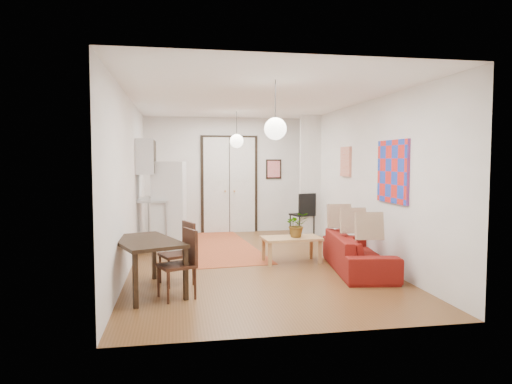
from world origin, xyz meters
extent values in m
plane|color=brown|center=(0.00, 0.00, 0.00)|extent=(7.00, 7.00, 0.00)
cube|color=white|center=(0.00, 0.00, 2.90)|extent=(4.20, 7.00, 0.02)
cube|color=silver|center=(0.00, 3.50, 1.45)|extent=(4.20, 0.02, 2.90)
cube|color=silver|center=(0.00, -3.50, 1.45)|extent=(4.20, 0.02, 2.90)
cube|color=silver|center=(-2.10, 0.00, 1.45)|extent=(0.02, 7.00, 2.90)
cube|color=silver|center=(2.10, 0.00, 1.45)|extent=(0.02, 7.00, 2.90)
cube|color=white|center=(0.00, 3.46, 1.20)|extent=(1.44, 0.06, 2.50)
cube|color=silver|center=(1.85, 2.55, 1.45)|extent=(0.50, 0.10, 2.90)
cube|color=silver|center=(-1.92, 1.50, 1.90)|extent=(0.35, 1.00, 0.70)
cube|color=red|center=(2.08, -1.25, 1.65)|extent=(0.05, 1.00, 1.00)
cube|color=beige|center=(2.08, 0.80, 1.80)|extent=(0.05, 0.50, 0.60)
cube|color=red|center=(1.15, 3.47, 1.60)|extent=(0.40, 0.03, 0.50)
cube|color=brown|center=(-2.07, 2.00, 1.95)|extent=(0.03, 0.44, 0.54)
sphere|color=white|center=(0.00, 2.00, 2.25)|extent=(0.30, 0.30, 0.30)
cylinder|color=black|center=(0.00, 2.00, 2.65)|extent=(0.01, 0.01, 0.50)
sphere|color=white|center=(0.00, -2.00, 2.25)|extent=(0.30, 0.30, 0.30)
cylinder|color=black|center=(0.00, -2.00, 2.65)|extent=(0.01, 0.01, 0.50)
cube|color=#B3492C|center=(-0.46, 1.52, 0.00)|extent=(1.76, 3.91, 0.01)
imported|color=maroon|center=(1.63, -0.96, 0.30)|extent=(2.15, 1.08, 0.60)
cube|color=tan|center=(0.69, -0.18, 0.43)|extent=(1.06, 0.63, 0.05)
cube|color=tan|center=(0.24, -0.41, 0.21)|extent=(0.06, 0.06, 0.41)
cube|color=tan|center=(1.15, -0.41, 0.21)|extent=(0.06, 0.06, 0.41)
cube|color=tan|center=(0.24, 0.05, 0.21)|extent=(0.06, 0.06, 0.41)
cube|color=tan|center=(1.15, 0.05, 0.21)|extent=(0.06, 0.06, 0.41)
imported|color=#356A2F|center=(0.79, -0.18, 0.68)|extent=(0.37, 0.42, 0.45)
cube|color=#A9ACAE|center=(-1.74, 1.77, 1.01)|extent=(0.85, 1.43, 0.04)
cube|color=#A9ACAE|center=(-1.74, 1.77, 0.20)|extent=(0.81, 1.38, 0.03)
cylinder|color=#A9ACAE|center=(-2.04, 1.13, 0.50)|extent=(0.04, 0.04, 1.01)
cylinder|color=#A9ACAE|center=(-1.45, 1.13, 0.50)|extent=(0.04, 0.04, 1.01)
cylinder|color=#A9ACAE|center=(-2.04, 2.40, 0.50)|extent=(0.04, 0.04, 1.01)
cylinder|color=#A9ACAE|center=(-1.45, 2.40, 0.50)|extent=(0.04, 0.04, 1.01)
imported|color=white|center=(-1.75, 1.47, 1.06)|extent=(0.32, 0.32, 0.06)
imported|color=teal|center=(-1.75, 2.02, 1.14)|extent=(0.13, 0.13, 0.21)
cube|color=silver|center=(-1.47, 1.45, 0.90)|extent=(0.72, 0.72, 1.80)
cube|color=black|center=(-1.75, -1.63, 0.71)|extent=(1.20, 1.52, 0.05)
cube|color=black|center=(-2.08, -2.25, 0.34)|extent=(0.07, 0.07, 0.68)
cube|color=black|center=(-1.42, -2.25, 0.34)|extent=(0.07, 0.07, 0.68)
cube|color=black|center=(-2.08, -1.02, 0.34)|extent=(0.07, 0.07, 0.68)
cube|color=black|center=(-1.42, -1.02, 0.34)|extent=(0.07, 0.07, 0.68)
cube|color=#361C11|center=(-1.33, -1.28, 0.44)|extent=(0.56, 0.55, 0.04)
cube|color=#361C11|center=(-1.33, -1.09, 0.68)|extent=(0.19, 0.40, 0.46)
cylinder|color=#361C11|center=(-1.51, -1.47, 0.22)|extent=(0.03, 0.03, 0.44)
cylinder|color=#361C11|center=(-1.15, -1.47, 0.22)|extent=(0.03, 0.03, 0.44)
cylinder|color=#361C11|center=(-1.51, -1.10, 0.22)|extent=(0.03, 0.03, 0.44)
cylinder|color=#361C11|center=(-1.15, -1.10, 0.22)|extent=(0.03, 0.03, 0.44)
cube|color=#361C11|center=(-1.33, -1.98, 0.44)|extent=(0.56, 0.55, 0.04)
cube|color=#361C11|center=(-1.33, -1.79, 0.68)|extent=(0.19, 0.40, 0.46)
cylinder|color=#361C11|center=(-1.51, -2.17, 0.22)|extent=(0.03, 0.03, 0.44)
cylinder|color=#361C11|center=(-1.15, -2.17, 0.22)|extent=(0.03, 0.03, 0.44)
cylinder|color=#361C11|center=(-1.51, -1.80, 0.22)|extent=(0.03, 0.03, 0.44)
cylinder|color=#361C11|center=(-1.15, -1.80, 0.22)|extent=(0.03, 0.03, 0.44)
cube|color=black|center=(1.67, 2.61, 0.51)|extent=(0.60, 0.60, 0.04)
cube|color=black|center=(1.67, 2.83, 0.78)|extent=(0.46, 0.18, 0.51)
cylinder|color=black|center=(1.47, 2.41, 0.25)|extent=(0.03, 0.03, 0.51)
cylinder|color=black|center=(1.88, 2.41, 0.25)|extent=(0.03, 0.03, 0.51)
cylinder|color=black|center=(1.47, 2.82, 0.25)|extent=(0.03, 0.03, 0.51)
cylinder|color=black|center=(1.88, 2.82, 0.25)|extent=(0.03, 0.03, 0.51)
camera|label=1|loc=(-1.31, -8.02, 1.83)|focal=32.00mm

